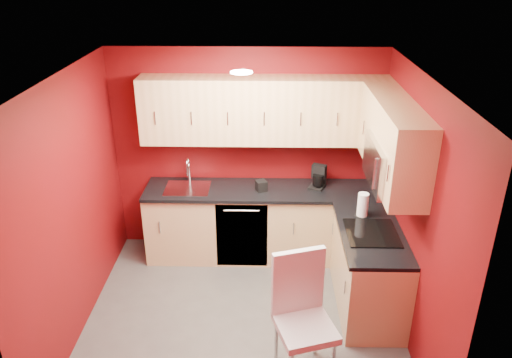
{
  "coord_description": "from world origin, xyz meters",
  "views": [
    {
      "loc": [
        0.23,
        -4.09,
        3.47
      ],
      "look_at": [
        0.12,
        0.55,
        1.33
      ],
      "focal_mm": 35.0,
      "sensor_mm": 36.0,
      "label": 1
    }
  ],
  "objects_px": {
    "sink": "(188,185)",
    "coffee_maker": "(317,177)",
    "microwave": "(392,164)",
    "napkin_holder": "(261,186)",
    "paper_towel": "(363,205)",
    "dining_chair": "(305,322)"
  },
  "relations": [
    {
      "from": "sink",
      "to": "dining_chair",
      "type": "relative_size",
      "value": 0.45
    },
    {
      "from": "paper_towel",
      "to": "dining_chair",
      "type": "distance_m",
      "value": 1.52
    },
    {
      "from": "napkin_holder",
      "to": "dining_chair",
      "type": "relative_size",
      "value": 0.11
    },
    {
      "from": "sink",
      "to": "paper_towel",
      "type": "distance_m",
      "value": 2.05
    },
    {
      "from": "napkin_holder",
      "to": "coffee_maker",
      "type": "bearing_deg",
      "value": 7.89
    },
    {
      "from": "paper_towel",
      "to": "dining_chair",
      "type": "height_order",
      "value": "paper_towel"
    },
    {
      "from": "coffee_maker",
      "to": "sink",
      "type": "bearing_deg",
      "value": -155.43
    },
    {
      "from": "microwave",
      "to": "napkin_holder",
      "type": "bearing_deg",
      "value": 142.39
    },
    {
      "from": "microwave",
      "to": "paper_towel",
      "type": "height_order",
      "value": "microwave"
    },
    {
      "from": "microwave",
      "to": "coffee_maker",
      "type": "height_order",
      "value": "microwave"
    },
    {
      "from": "sink",
      "to": "coffee_maker",
      "type": "bearing_deg",
      "value": 1.12
    },
    {
      "from": "paper_towel",
      "to": "dining_chair",
      "type": "relative_size",
      "value": 0.22
    },
    {
      "from": "sink",
      "to": "coffee_maker",
      "type": "height_order",
      "value": "sink"
    },
    {
      "from": "microwave",
      "to": "dining_chair",
      "type": "xyz_separation_m",
      "value": [
        -0.82,
        -0.93,
        -1.08
      ]
    },
    {
      "from": "sink",
      "to": "paper_towel",
      "type": "relative_size",
      "value": 1.98
    },
    {
      "from": "napkin_holder",
      "to": "paper_towel",
      "type": "bearing_deg",
      "value": -28.77
    },
    {
      "from": "microwave",
      "to": "paper_towel",
      "type": "bearing_deg",
      "value": 113.26
    },
    {
      "from": "sink",
      "to": "dining_chair",
      "type": "xyz_separation_m",
      "value": [
        1.27,
        -1.93,
        -0.36
      ]
    },
    {
      "from": "microwave",
      "to": "napkin_holder",
      "type": "xyz_separation_m",
      "value": [
        -1.22,
        0.94,
        -0.69
      ]
    },
    {
      "from": "napkin_holder",
      "to": "sink",
      "type": "bearing_deg",
      "value": 175.98
    },
    {
      "from": "microwave",
      "to": "napkin_holder",
      "type": "height_order",
      "value": "microwave"
    },
    {
      "from": "sink",
      "to": "microwave",
      "type": "bearing_deg",
      "value": -25.6
    }
  ]
}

